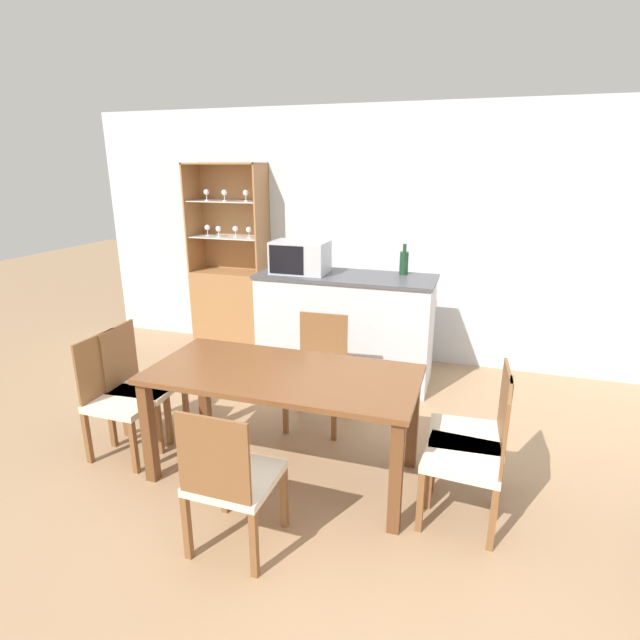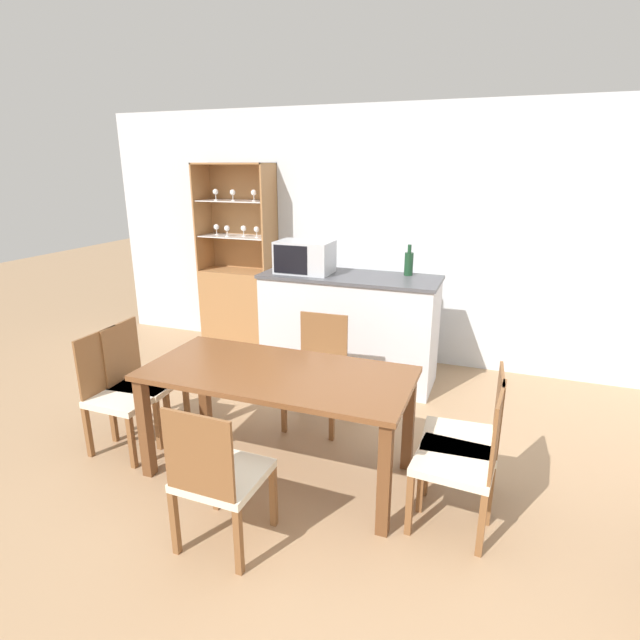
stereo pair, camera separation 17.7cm
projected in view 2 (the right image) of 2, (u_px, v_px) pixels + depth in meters
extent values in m
plane|color=#A37F5B|center=(305.00, 505.00, 3.04)|extent=(18.00, 18.00, 0.00)
cube|color=silver|center=(403.00, 238.00, 5.01)|extent=(6.80, 0.06, 2.55)
cube|color=silver|center=(349.00, 330.00, 4.71)|extent=(1.60, 0.59, 0.99)
cube|color=#4C4C51|center=(350.00, 277.00, 4.56)|extent=(1.63, 0.62, 0.03)
cube|color=#A37042|center=(240.00, 308.00, 5.67)|extent=(0.83, 0.37, 0.86)
cube|color=#A37042|center=(244.00, 217.00, 5.53)|extent=(0.83, 0.02, 1.14)
cube|color=#A37042|center=(203.00, 217.00, 5.51)|extent=(0.02, 0.37, 1.14)
cube|color=#A37042|center=(270.00, 220.00, 5.23)|extent=(0.02, 0.37, 1.14)
cube|color=#A37042|center=(233.00, 164.00, 5.20)|extent=(0.83, 0.37, 0.02)
cube|color=white|center=(236.00, 236.00, 5.43)|extent=(0.79, 0.33, 0.01)
cube|color=white|center=(235.00, 201.00, 5.32)|extent=(0.79, 0.33, 0.01)
cylinder|color=white|center=(217.00, 234.00, 5.53)|extent=(0.04, 0.04, 0.01)
cylinder|color=white|center=(217.00, 232.00, 5.52)|extent=(0.01, 0.01, 0.06)
sphere|color=white|center=(216.00, 227.00, 5.50)|extent=(0.06, 0.06, 0.06)
cylinder|color=white|center=(216.00, 200.00, 5.39)|extent=(0.04, 0.04, 0.01)
cylinder|color=white|center=(216.00, 197.00, 5.38)|extent=(0.01, 0.01, 0.06)
sphere|color=white|center=(215.00, 192.00, 5.36)|extent=(0.06, 0.06, 0.06)
cylinder|color=white|center=(227.00, 236.00, 5.41)|extent=(0.04, 0.04, 0.01)
cylinder|color=white|center=(227.00, 233.00, 5.40)|extent=(0.01, 0.01, 0.06)
sphere|color=white|center=(227.00, 228.00, 5.39)|extent=(0.06, 0.06, 0.06)
cylinder|color=white|center=(233.00, 200.00, 5.28)|extent=(0.04, 0.04, 0.01)
cylinder|color=white|center=(233.00, 197.00, 5.28)|extent=(0.01, 0.01, 0.06)
sphere|color=white|center=(233.00, 192.00, 5.26)|extent=(0.06, 0.06, 0.06)
cylinder|color=white|center=(244.00, 236.00, 5.41)|extent=(0.04, 0.04, 0.01)
cylinder|color=white|center=(244.00, 233.00, 5.40)|extent=(0.01, 0.01, 0.06)
sphere|color=white|center=(243.00, 228.00, 5.38)|extent=(0.06, 0.06, 0.06)
cylinder|color=white|center=(254.00, 201.00, 5.24)|extent=(0.04, 0.04, 0.01)
cylinder|color=white|center=(254.00, 198.00, 5.23)|extent=(0.01, 0.01, 0.06)
sphere|color=white|center=(254.00, 193.00, 5.22)|extent=(0.06, 0.06, 0.06)
cylinder|color=white|center=(257.00, 237.00, 5.32)|extent=(0.04, 0.04, 0.01)
cylinder|color=white|center=(257.00, 234.00, 5.32)|extent=(0.01, 0.01, 0.06)
sphere|color=white|center=(257.00, 229.00, 5.30)|extent=(0.06, 0.06, 0.06)
cube|color=brown|center=(277.00, 374.00, 3.17)|extent=(1.71, 0.80, 0.03)
cube|color=brown|center=(145.00, 428.00, 3.24)|extent=(0.07, 0.07, 0.70)
cube|color=brown|center=(385.00, 479.00, 2.71)|extent=(0.07, 0.07, 0.70)
cube|color=brown|center=(204.00, 386.00, 3.85)|extent=(0.07, 0.07, 0.70)
cube|color=brown|center=(409.00, 422.00, 3.32)|extent=(0.07, 0.07, 0.70)
cube|color=beige|center=(316.00, 377.00, 3.88)|extent=(0.44, 0.44, 0.05)
cube|color=brown|center=(324.00, 340.00, 3.99)|extent=(0.39, 0.03, 0.44)
cube|color=brown|center=(332.00, 417.00, 3.71)|extent=(0.04, 0.04, 0.38)
cube|color=brown|center=(284.00, 409.00, 3.82)|extent=(0.04, 0.04, 0.38)
cube|color=brown|center=(346.00, 395.00, 4.06)|extent=(0.04, 0.04, 0.38)
cube|color=brown|center=(302.00, 389.00, 4.17)|extent=(0.04, 0.04, 0.38)
cube|color=beige|center=(224.00, 475.00, 2.65)|extent=(0.43, 0.43, 0.05)
cube|color=brown|center=(198.00, 455.00, 2.40)|extent=(0.39, 0.03, 0.44)
cube|color=brown|center=(215.00, 481.00, 2.96)|extent=(0.04, 0.04, 0.38)
cube|color=brown|center=(273.00, 496.00, 2.82)|extent=(0.04, 0.04, 0.38)
cube|color=brown|center=(175.00, 522.00, 2.62)|extent=(0.04, 0.04, 0.38)
cube|color=brown|center=(239.00, 542.00, 2.48)|extent=(0.04, 0.04, 0.38)
cube|color=beige|center=(454.00, 461.00, 2.78)|extent=(0.46, 0.46, 0.05)
cube|color=brown|center=(497.00, 431.00, 2.62)|extent=(0.05, 0.39, 0.44)
cube|color=brown|center=(409.00, 505.00, 2.75)|extent=(0.04, 0.04, 0.38)
cube|color=brown|center=(426.00, 468.00, 3.08)|extent=(0.04, 0.04, 0.38)
cube|color=brown|center=(482.00, 525.00, 2.60)|extent=(0.04, 0.04, 0.38)
cube|color=brown|center=(491.00, 484.00, 2.93)|extent=(0.04, 0.04, 0.38)
cube|color=beige|center=(126.00, 398.00, 3.54)|extent=(0.43, 0.43, 0.05)
cube|color=brown|center=(99.00, 362.00, 3.54)|extent=(0.02, 0.39, 0.44)
cube|color=brown|center=(168.00, 417.00, 3.71)|extent=(0.04, 0.04, 0.38)
cube|color=brown|center=(132.00, 443.00, 3.37)|extent=(0.04, 0.04, 0.38)
cube|color=brown|center=(127.00, 408.00, 3.84)|extent=(0.04, 0.04, 0.38)
cube|color=brown|center=(88.00, 432.00, 3.50)|extent=(0.04, 0.04, 0.38)
cube|color=beige|center=(148.00, 384.00, 3.75)|extent=(0.45, 0.45, 0.05)
cube|color=brown|center=(121.00, 351.00, 3.74)|extent=(0.05, 0.39, 0.44)
cube|color=brown|center=(186.00, 402.00, 3.94)|extent=(0.04, 0.04, 0.38)
cube|color=brown|center=(158.00, 425.00, 3.59)|extent=(0.04, 0.04, 0.38)
cube|color=brown|center=(145.00, 396.00, 4.05)|extent=(0.04, 0.04, 0.38)
cube|color=brown|center=(113.00, 418.00, 3.69)|extent=(0.04, 0.04, 0.38)
cube|color=beige|center=(459.00, 440.00, 2.99)|extent=(0.45, 0.45, 0.05)
cube|color=brown|center=(499.00, 409.00, 2.86)|extent=(0.04, 0.39, 0.44)
cube|color=brown|center=(421.00, 483.00, 2.94)|extent=(0.04, 0.04, 0.38)
cube|color=brown|center=(427.00, 449.00, 3.29)|extent=(0.04, 0.04, 0.38)
cube|color=brown|center=(489.00, 496.00, 2.83)|extent=(0.04, 0.04, 0.38)
cube|color=brown|center=(488.00, 459.00, 3.18)|extent=(0.04, 0.04, 0.38)
cube|color=#B7BABF|center=(305.00, 257.00, 4.62)|extent=(0.51, 0.34, 0.30)
cube|color=black|center=(290.00, 260.00, 4.49)|extent=(0.33, 0.01, 0.26)
cylinder|color=#193D23|center=(409.00, 264.00, 4.52)|extent=(0.08, 0.08, 0.21)
cylinder|color=#193D23|center=(410.00, 249.00, 4.48)|extent=(0.03, 0.03, 0.07)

